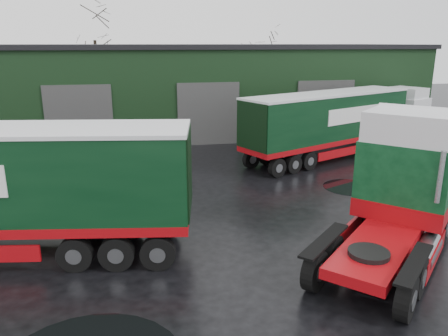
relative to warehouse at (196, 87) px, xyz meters
The scene contains 7 objects.
ground 20.35m from the warehouse, 95.71° to the right, with size 100.00×100.00×0.00m, color black.
warehouse is the anchor object (origin of this frame).
hero_tractor 23.15m from the warehouse, 83.80° to the right, with size 3.04×7.17×4.45m, color #0D3E1E, non-canonical shape.
lorry_right 12.59m from the warehouse, 61.39° to the right, with size 2.51×14.48×3.80m, color silver, non-canonical shape.
tree_back_a 12.90m from the warehouse, 128.66° to the left, with size 4.40×4.40×9.50m, color black, non-canonical shape.
tree_back_b 12.82m from the warehouse, 51.34° to the left, with size 4.40×4.40×7.50m, color black, non-canonical shape.
puddle_1 17.12m from the warehouse, 72.85° to the right, with size 2.50×2.50×0.01m, color black.
Camera 1 is at (-2.53, -13.66, 6.43)m, focal length 35.00 mm.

